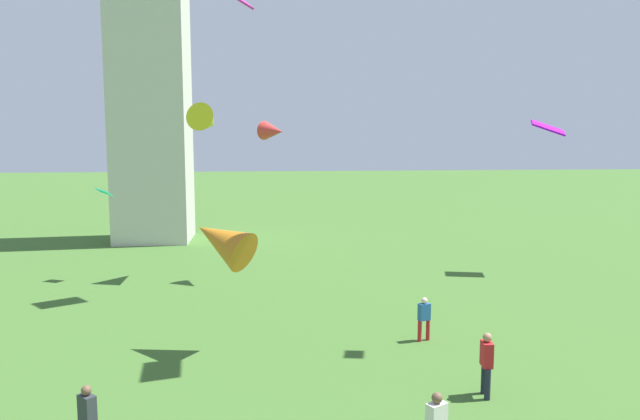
% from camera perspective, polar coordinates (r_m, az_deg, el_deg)
% --- Properties ---
extents(person_0, '(0.48, 0.48, 1.66)m').
position_cam_1_polar(person_0, '(15.32, -21.21, -17.75)').
color(person_0, red).
rests_on(person_0, ground_plane).
extents(person_1, '(0.33, 0.57, 1.84)m').
position_cam_1_polar(person_1, '(17.79, 15.53, -13.62)').
color(person_1, '#1E2333').
rests_on(person_1, ground_plane).
extents(person_2, '(0.47, 0.35, 1.58)m').
position_cam_1_polar(person_2, '(21.88, 9.86, -9.92)').
color(person_2, red).
rests_on(person_2, ground_plane).
extents(kite_flying_0, '(1.96, 2.52, 1.78)m').
position_cam_1_polar(kite_flying_0, '(31.10, -10.68, 8.30)').
color(kite_flying_0, yellow).
extents(kite_flying_3, '(2.78, 2.51, 2.06)m').
position_cam_1_polar(kite_flying_3, '(20.35, -9.38, -2.81)').
color(kite_flying_3, '#C06E18').
extents(kite_flying_5, '(2.04, 1.61, 0.93)m').
position_cam_1_polar(kite_flying_5, '(33.91, 20.83, 7.32)').
color(kite_flying_5, '#9E08DF').
extents(kite_flying_6, '(0.87, 0.82, 0.46)m').
position_cam_1_polar(kite_flying_6, '(31.92, -19.85, 1.63)').
color(kite_flying_6, '#2CF0D2').
extents(kite_flying_8, '(1.61, 1.65, 1.01)m').
position_cam_1_polar(kite_flying_8, '(29.73, -4.47, 7.48)').
color(kite_flying_8, red).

